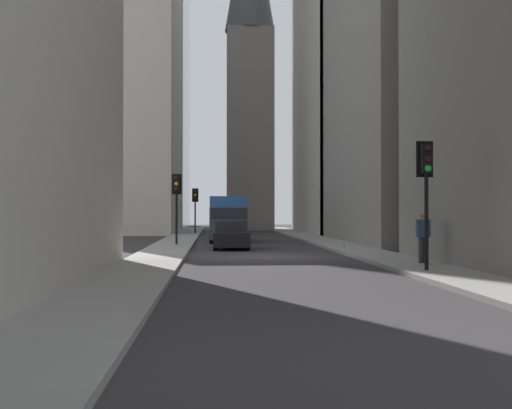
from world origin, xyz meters
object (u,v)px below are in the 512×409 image
Objects in this scene: traffic_light_far_junction at (195,200)px; discarded_bottle at (344,246)px; delivery_truck at (228,219)px; traffic_light_midblock at (177,192)px; sedan_black at (231,236)px; traffic_light_foreground at (426,175)px; pedestrian at (423,235)px.

discarded_bottle is (-21.96, -7.72, -2.57)m from traffic_light_far_junction.
delivery_truck is 1.70× the size of traffic_light_midblock.
traffic_light_foreground reaches higher than sedan_black.
traffic_light_foreground is (-21.52, -5.54, 1.55)m from delivery_truck.
traffic_light_midblock is at bearing 28.09° from traffic_light_foreground.
traffic_light_far_junction is (33.21, 7.94, -0.19)m from traffic_light_foreground.
delivery_truck is 1.66× the size of traffic_light_foreground.
traffic_light_foreground reaches higher than traffic_light_midblock.
traffic_light_far_junction is (11.69, 2.40, 1.36)m from delivery_truck.
traffic_light_foreground is (-13.78, -5.54, 2.34)m from sedan_black.
sedan_black is 19.69m from traffic_light_far_junction.
traffic_light_midblock is at bearing 35.07° from pedestrian.
traffic_light_midblock is (-5.76, 2.87, 1.47)m from delivery_truck.
delivery_truck reaches higher than pedestrian.
traffic_light_midblock is 2.17× the size of pedestrian.
traffic_light_foreground reaches higher than traffic_light_far_junction.
traffic_light_foreground is 2.23× the size of pedestrian.
traffic_light_midblock reaches higher than traffic_light_far_junction.
traffic_light_far_junction is (17.45, -0.47, -0.11)m from traffic_light_midblock.
discarded_bottle is at bearing 6.68° from pedestrian.
traffic_light_far_junction is at bearing 19.36° from discarded_bottle.
discarded_bottle is (8.58, 1.00, -0.85)m from pedestrian.
pedestrian is at bearing -161.46° from delivery_truck.
delivery_truck is 6.60m from traffic_light_midblock.
delivery_truck is 1.77× the size of traffic_light_far_junction.
discarded_bottle is at bearing -115.46° from sedan_black.
sedan_black is 15.04m from traffic_light_foreground.
traffic_light_far_junction is at bearing -1.55° from traffic_light_midblock.
sedan_black is 2.45× the size of pedestrian.
discarded_bottle is at bearing -152.61° from delivery_truck.
discarded_bottle is (-4.51, -8.19, -2.68)m from traffic_light_midblock.
traffic_light_midblock reaches higher than sedan_black.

